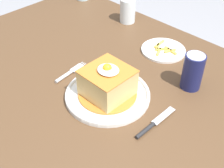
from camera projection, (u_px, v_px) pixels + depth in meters
dining_table at (112, 107)px, 1.04m from camera, size 1.46×0.96×0.72m
main_plate at (108, 94)px, 0.95m from camera, size 0.27×0.27×0.02m
sandwich_meal at (107, 83)px, 0.92m from camera, size 0.19×0.19×0.12m
fork at (68, 74)px, 1.04m from camera, size 0.03×0.14×0.01m
knife at (151, 126)px, 0.85m from camera, size 0.02×0.17×0.01m
soda_can at (193, 71)px, 0.95m from camera, size 0.07×0.07×0.12m
drinking_glass at (128, 12)px, 1.31m from camera, size 0.07×0.07×0.10m
side_plate_fries at (163, 50)px, 1.15m from camera, size 0.17×0.17×0.02m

